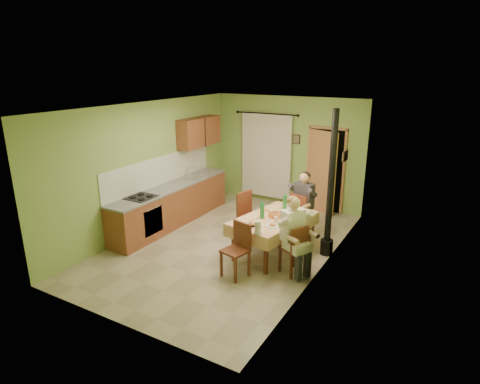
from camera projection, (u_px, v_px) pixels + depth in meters
The scene contains 17 objects.
floor at pixel (227, 245), 8.22m from camera, with size 4.00×6.00×0.01m, color tan.
room_shell at pixel (226, 158), 7.68m from camera, with size 4.04×6.04×2.82m.
kitchen_run at pixel (173, 204), 9.21m from camera, with size 0.64×3.64×1.56m.
upper_cabinets at pixel (199, 132), 9.90m from camera, with size 0.35×1.40×0.70m, color brown.
curtain at pixel (266, 155), 10.51m from camera, with size 1.70×0.07×2.22m.
doorway at pixel (324, 171), 9.82m from camera, with size 0.96×0.37×2.15m.
dining_table at pixel (273, 236), 7.72m from camera, with size 1.33×1.87×0.76m.
tableware at pixel (271, 216), 7.51m from camera, with size 0.65×1.62×0.33m.
chair_far at pixel (301, 223), 8.56m from camera, with size 0.49×0.49×0.98m.
chair_near at pixel (236, 261), 6.93m from camera, with size 0.48×0.48×0.96m.
chair_right at pixel (293, 258), 7.02m from camera, with size 0.50×0.50×0.92m.
chair_left at pixel (251, 227), 8.38m from camera, with size 0.54×0.54×1.02m.
man_far at pixel (303, 197), 8.39m from camera, with size 0.63×0.54×1.39m.
man_right at pixel (294, 227), 6.85m from camera, with size 0.62×0.65×1.39m.
stove_flue at pixel (329, 204), 7.52m from camera, with size 0.24×0.24×2.80m.
picture_back at pixel (296, 139), 10.04m from camera, with size 0.19×0.03×0.23m, color black.
picture_right at pixel (345, 156), 7.73m from camera, with size 0.03×0.31×0.21m, color brown.
Camera 1 is at (3.94, -6.40, 3.51)m, focal length 30.00 mm.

